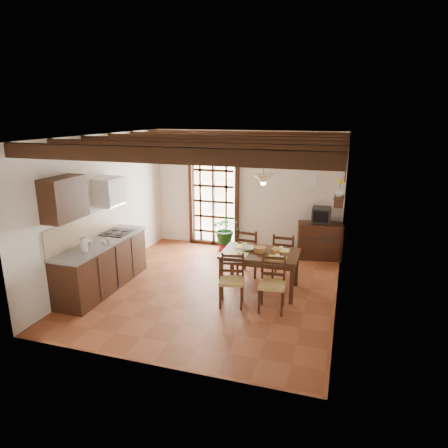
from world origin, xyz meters
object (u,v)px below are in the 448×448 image
at_px(sideboard, 320,241).
at_px(potted_plant, 226,228).
at_px(dining_table, 260,257).
at_px(chair_far_left, 250,260).
at_px(pendant_lamp, 263,178).
at_px(chair_near_right, 272,294).
at_px(chair_near_left, 232,289).
at_px(kitchen_counter, 103,264).
at_px(crt_tv, 321,215).
at_px(chair_far_right, 284,264).

distance_m(sideboard, potted_plant, 2.17).
relative_size(dining_table, chair_far_left, 1.42).
height_order(chair_far_left, pendant_lamp, pendant_lamp).
bearing_deg(dining_table, chair_near_right, -63.99).
bearing_deg(dining_table, pendant_lamp, 88.86).
distance_m(chair_near_left, potted_plant, 2.79).
distance_m(kitchen_counter, potted_plant, 3.11).
bearing_deg(sideboard, crt_tv, -99.64).
height_order(chair_near_left, pendant_lamp, pendant_lamp).
distance_m(dining_table, sideboard, 2.27).
xyz_separation_m(sideboard, potted_plant, (-2.16, -0.15, 0.16)).
relative_size(chair_far_right, sideboard, 0.97).
xyz_separation_m(dining_table, chair_near_left, (-0.33, -0.71, -0.37)).
distance_m(chair_near_left, sideboard, 3.05).
height_order(chair_near_right, pendant_lamp, pendant_lamp).
distance_m(kitchen_counter, chair_near_left, 2.50).
xyz_separation_m(kitchen_counter, potted_plant, (1.58, 2.68, 0.10)).
distance_m(chair_near_left, chair_far_left, 1.41).
bearing_deg(chair_far_right, pendant_lamp, 61.90).
bearing_deg(chair_far_right, chair_near_right, 91.42).
height_order(dining_table, chair_near_left, chair_near_left).
bearing_deg(sideboard, chair_far_left, -142.74).
bearing_deg(chair_near_left, sideboard, 54.44).
bearing_deg(chair_far_left, pendant_lamp, 130.75).
bearing_deg(chair_far_right, chair_near_left, 65.31).
bearing_deg(potted_plant, chair_far_left, -54.18).
bearing_deg(pendant_lamp, chair_near_left, -112.30).
distance_m(chair_far_left, chair_far_right, 0.69).
relative_size(dining_table, chair_near_left, 1.56).
relative_size(dining_table, sideboard, 1.44).
xyz_separation_m(chair_far_right, crt_tv, (0.59, 1.35, 0.72)).
xyz_separation_m(chair_far_left, crt_tv, (1.28, 1.36, 0.70)).
distance_m(dining_table, chair_far_left, 0.85).
bearing_deg(chair_far_right, crt_tv, -113.34).
height_order(chair_near_right, chair_far_right, chair_far_right).
bearing_deg(chair_near_right, kitchen_counter, 176.50).
bearing_deg(chair_near_right, sideboard, 73.77).
relative_size(dining_table, crt_tv, 3.46).
relative_size(kitchen_counter, crt_tv, 5.60).
bearing_deg(chair_far_left, potted_plant, -44.63).
bearing_deg(dining_table, chair_far_right, 63.95).
relative_size(chair_far_right, crt_tv, 2.33).
bearing_deg(pendant_lamp, chair_near_right, -65.85).
distance_m(potted_plant, pendant_lamp, 2.67).
height_order(kitchen_counter, pendant_lamp, pendant_lamp).
distance_m(chair_far_right, potted_plant, 2.00).
bearing_deg(chair_near_left, pendant_lamp, 56.44).
bearing_deg(pendant_lamp, crt_tv, 64.83).
bearing_deg(potted_plant, crt_tv, 3.78).
relative_size(kitchen_counter, chair_near_right, 2.44).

